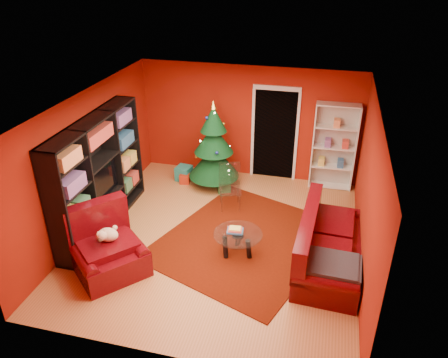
% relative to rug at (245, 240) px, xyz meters
% --- Properties ---
extents(floor, '(5.00, 5.50, 0.05)m').
position_rel_rug_xyz_m(floor, '(-0.50, -0.04, -0.03)').
color(floor, '#B06936').
rests_on(floor, ground).
extents(ceiling, '(5.00, 5.50, 0.05)m').
position_rel_rug_xyz_m(ceiling, '(-0.50, -0.04, 2.62)').
color(ceiling, silver).
rests_on(ceiling, wall_back).
extents(wall_back, '(5.00, 0.05, 2.60)m').
position_rel_rug_xyz_m(wall_back, '(-0.50, 2.73, 1.29)').
color(wall_back, maroon).
rests_on(wall_back, ground).
extents(wall_left, '(0.05, 5.50, 2.60)m').
position_rel_rug_xyz_m(wall_left, '(-3.02, -0.04, 1.29)').
color(wall_left, maroon).
rests_on(wall_left, ground).
extents(wall_right, '(0.05, 5.50, 2.60)m').
position_rel_rug_xyz_m(wall_right, '(2.03, -0.04, 1.29)').
color(wall_right, maroon).
rests_on(wall_right, ground).
extents(doorway, '(1.06, 0.60, 2.16)m').
position_rel_rug_xyz_m(doorway, '(0.10, 2.69, 1.04)').
color(doorway, black).
rests_on(doorway, floor).
extents(rug, '(3.64, 3.91, 0.02)m').
position_rel_rug_xyz_m(rug, '(0.00, 0.00, 0.00)').
color(rug, '#521204').
rests_on(rug, floor).
extents(media_unit, '(0.45, 2.84, 2.17)m').
position_rel_rug_xyz_m(media_unit, '(-2.77, -0.13, 1.08)').
color(media_unit, black).
rests_on(media_unit, floor).
extents(christmas_tree, '(1.27, 1.27, 2.02)m').
position_rel_rug_xyz_m(christmas_tree, '(-1.13, 1.95, 0.97)').
color(christmas_tree, black).
rests_on(christmas_tree, floor).
extents(gift_box_teal, '(0.38, 0.38, 0.33)m').
position_rel_rug_xyz_m(gift_box_teal, '(-1.88, 2.03, 0.16)').
color(gift_box_teal, '#1B7E78').
rests_on(gift_box_teal, floor).
extents(gift_box_green, '(0.36, 0.36, 0.27)m').
position_rel_rug_xyz_m(gift_box_green, '(-0.84, 1.72, 0.13)').
color(gift_box_green, '#1E642C').
rests_on(gift_box_green, floor).
extents(gift_box_red, '(0.26, 0.26, 0.22)m').
position_rel_rug_xyz_m(gift_box_red, '(-1.81, 1.89, 0.10)').
color(gift_box_red, '#A9230E').
rests_on(gift_box_red, floor).
extents(white_bookshelf, '(0.93, 0.35, 2.00)m').
position_rel_rug_xyz_m(white_bookshelf, '(1.43, 2.53, 0.96)').
color(white_bookshelf, white).
rests_on(white_bookshelf, floor).
extents(armchair, '(1.65, 1.65, 0.91)m').
position_rel_rug_xyz_m(armchair, '(-2.03, -1.37, 0.45)').
color(armchair, '#47040A').
rests_on(armchair, rug).
extents(dog, '(0.49, 0.50, 0.30)m').
position_rel_rug_xyz_m(dog, '(-2.03, -1.30, 0.67)').
color(dog, beige).
rests_on(dog, armchair).
extents(sofa, '(1.12, 2.29, 0.96)m').
position_rel_rug_xyz_m(sofa, '(1.52, -0.32, 0.47)').
color(sofa, '#47040A').
rests_on(sofa, rug).
extents(coffee_table, '(0.94, 0.94, 0.54)m').
position_rel_rug_xyz_m(coffee_table, '(-0.05, -0.42, 0.22)').
color(coffee_table, gray).
rests_on(coffee_table, rug).
extents(acrylic_chair, '(0.57, 0.60, 0.87)m').
position_rel_rug_xyz_m(acrylic_chair, '(-0.54, 1.05, 0.43)').
color(acrylic_chair, '#66605B').
rests_on(acrylic_chair, rug).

